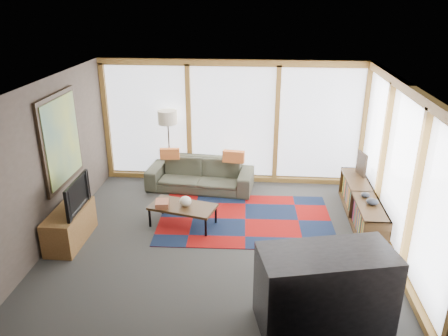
# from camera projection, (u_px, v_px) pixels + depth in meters

# --- Properties ---
(ground) EXTENTS (5.50, 5.50, 0.00)m
(ground) POSITION_uv_depth(u_px,v_px,m) (222.00, 238.00, 7.32)
(ground) COLOR #2F2F2C
(ground) RESTS_ON ground
(room_envelope) EXTENTS (5.52, 5.02, 2.62)m
(room_envelope) POSITION_uv_depth(u_px,v_px,m) (255.00, 141.00, 7.22)
(room_envelope) COLOR #3F362E
(room_envelope) RESTS_ON ground
(rug) EXTENTS (3.16, 2.10, 0.01)m
(rug) POSITION_uv_depth(u_px,v_px,m) (245.00, 219.00, 7.90)
(rug) COLOR maroon
(rug) RESTS_ON ground
(sofa) EXTENTS (2.23, 1.04, 0.63)m
(sofa) POSITION_uv_depth(u_px,v_px,m) (200.00, 175.00, 9.03)
(sofa) COLOR #37382B
(sofa) RESTS_ON ground
(pillow_left) EXTENTS (0.41, 0.17, 0.22)m
(pillow_left) POSITION_uv_depth(u_px,v_px,m) (170.00, 154.00, 8.97)
(pillow_left) COLOR orange
(pillow_left) RESTS_ON sofa
(pillow_right) EXTENTS (0.45, 0.19, 0.24)m
(pillow_right) POSITION_uv_depth(u_px,v_px,m) (234.00, 157.00, 8.78)
(pillow_right) COLOR orange
(pillow_right) RESTS_ON sofa
(floor_lamp) EXTENTS (0.40, 0.40, 1.60)m
(floor_lamp) POSITION_uv_depth(u_px,v_px,m) (169.00, 148.00, 9.14)
(floor_lamp) COLOR #302319
(floor_lamp) RESTS_ON ground
(coffee_table) EXTENTS (1.23, 0.83, 0.38)m
(coffee_table) POSITION_uv_depth(u_px,v_px,m) (183.00, 215.00, 7.65)
(coffee_table) COLOR black
(coffee_table) RESTS_ON ground
(book_stack) EXTENTS (0.27, 0.31, 0.09)m
(book_stack) POSITION_uv_depth(u_px,v_px,m) (162.00, 204.00, 7.56)
(book_stack) COLOR brown
(book_stack) RESTS_ON coffee_table
(vase) EXTENTS (0.23, 0.23, 0.18)m
(vase) POSITION_uv_depth(u_px,v_px,m) (185.00, 201.00, 7.55)
(vase) COLOR beige
(vase) RESTS_ON coffee_table
(bookshelf) EXTENTS (0.41, 2.27, 0.57)m
(bookshelf) POSITION_uv_depth(u_px,v_px,m) (362.00, 206.00, 7.78)
(bookshelf) COLOR black
(bookshelf) RESTS_ON ground
(bowl_a) EXTENTS (0.22, 0.22, 0.10)m
(bowl_a) POSITION_uv_depth(u_px,v_px,m) (372.00, 202.00, 7.19)
(bowl_a) COLOR black
(bowl_a) RESTS_ON bookshelf
(bowl_b) EXTENTS (0.17, 0.17, 0.08)m
(bowl_b) POSITION_uv_depth(u_px,v_px,m) (366.00, 195.00, 7.46)
(bowl_b) COLOR black
(bowl_b) RESTS_ON bookshelf
(shelf_picture) EXTENTS (0.13, 0.34, 0.45)m
(shelf_picture) POSITION_uv_depth(u_px,v_px,m) (362.00, 164.00, 8.29)
(shelf_picture) COLOR black
(shelf_picture) RESTS_ON bookshelf
(tv_console) EXTENTS (0.47, 1.13, 0.56)m
(tv_console) POSITION_uv_depth(u_px,v_px,m) (70.00, 226.00, 7.12)
(tv_console) COLOR brown
(tv_console) RESTS_ON ground
(television) EXTENTS (0.14, 0.92, 0.53)m
(television) POSITION_uv_depth(u_px,v_px,m) (72.00, 195.00, 6.95)
(television) COLOR black
(television) RESTS_ON tv_console
(bar_counter) EXTENTS (1.73, 1.09, 1.01)m
(bar_counter) POSITION_uv_depth(u_px,v_px,m) (325.00, 289.00, 5.26)
(bar_counter) COLOR black
(bar_counter) RESTS_ON ground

